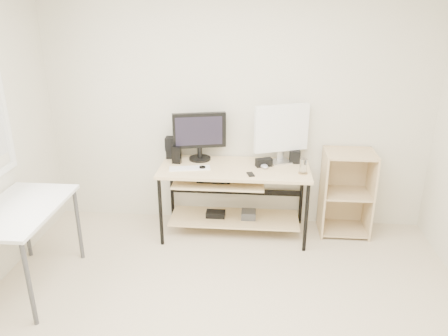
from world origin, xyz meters
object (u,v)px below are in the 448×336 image
desk (232,186)px  black_monitor (199,133)px  audio_controller (177,155)px  side_table (21,217)px  white_imac (281,130)px  shelf_unit (346,191)px

desk → black_monitor: black_monitor is taller
audio_controller → desk: bearing=0.9°
side_table → white_imac: 2.50m
desk → audio_controller: audio_controller is taller
shelf_unit → white_imac: 0.95m
desk → audio_controller: bearing=174.2°
black_monitor → white_imac: white_imac is taller
desk → side_table: (-1.65, -1.06, 0.13)m
side_table → black_monitor: (1.30, 1.24, 0.37)m
desk → shelf_unit: shelf_unit is taller
desk → side_table: same height
white_imac → audio_controller: bearing=165.1°
side_table → shelf_unit: (2.83, 1.22, -0.22)m
desk → white_imac: (0.48, 0.17, 0.56)m
white_imac → audio_controller: white_imac is taller
shelf_unit → white_imac: bearing=179.4°
desk → shelf_unit: size_ratio=1.67×
desk → black_monitor: bearing=152.2°
desk → audio_controller: (-0.57, 0.06, 0.30)m
side_table → white_imac: bearing=29.9°
side_table → audio_controller: size_ratio=5.61×
shelf_unit → side_table: bearing=-156.7°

